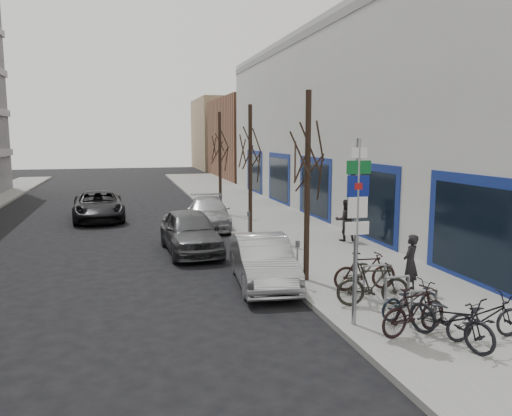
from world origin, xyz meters
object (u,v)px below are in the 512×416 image
parked_car_mid (190,231)px  parked_car_back (208,213)px  meter_back (221,205)px  bike_far_inner (365,271)px  bike_mid_curb (411,297)px  highway_sign_pole (357,221)px  meter_mid (249,225)px  pedestrian_near (410,263)px  lane_car (98,206)px  tree_mid (250,140)px  bike_near_left (451,315)px  pedestrian_far (345,220)px  meter_front (297,259)px  tree_far (220,139)px  bike_mid_inner (373,284)px  tree_near (308,141)px  parked_car_front (263,261)px  bike_near_right (414,310)px  bike_far_curb (485,313)px  bike_rack (397,289)px

parked_car_mid → parked_car_back: parked_car_mid is taller
meter_back → bike_far_inner: size_ratio=0.72×
bike_mid_curb → parked_car_mid: (-3.88, 8.44, 0.14)m
highway_sign_pole → meter_back: size_ratio=3.31×
highway_sign_pole → meter_mid: (-0.25, 8.51, -1.54)m
pedestrian_near → lane_car: bearing=-96.4°
bike_far_inner → bike_mid_curb: bearing=-174.4°
tree_mid → bike_near_left: tree_mid is taller
pedestrian_far → meter_front: bearing=61.1°
bike_far_inner → meter_back: bearing=12.8°
tree_mid → parked_car_mid: tree_mid is taller
tree_mid → pedestrian_far: bearing=-27.9°
parked_car_back → pedestrian_far: size_ratio=2.87×
tree_mid → tree_far: (0.00, 6.50, 0.00)m
bike_mid_curb → bike_mid_inner: size_ratio=0.89×
tree_near → meter_mid: 5.95m
tree_near → bike_mid_inner: 4.30m
pedestrian_far → parked_car_front: bearing=51.0°
bike_near_left → lane_car: (-7.46, 18.29, -0.01)m
bike_near_right → tree_near: bearing=-2.0°
tree_far → bike_far_curb: 18.35m
tree_far → pedestrian_near: size_ratio=3.60×
meter_mid → parked_car_mid: 2.23m
meter_front → meter_mid: (0.00, 5.50, 0.00)m
tree_far → bike_mid_curb: size_ratio=3.41×
highway_sign_pole → tree_far: 16.59m
meter_front → parked_car_front: (-0.75, 0.85, -0.22)m
meter_front → bike_mid_curb: bearing=-61.1°
bike_near_right → bike_far_curb: size_ratio=0.97×
tree_mid → bike_rack: bearing=-82.7°
meter_back → parked_car_back: meter_back is taller
parked_car_mid → tree_mid: bearing=27.1°
meter_front → bike_near_right: size_ratio=0.74×
tree_far → lane_car: tree_far is taller
meter_back → bike_near_right: (1.20, -14.84, -0.24)m
tree_mid → meter_front: (-0.45, -7.00, -3.19)m
meter_front → highway_sign_pole: bearing=-85.3°
bike_rack → bike_near_left: bearing=-90.3°
parked_car_front → tree_far: bearing=90.2°
lane_car → tree_mid: bearing=-50.9°
tree_far → meter_front: bearing=-91.9°
meter_front → bike_near_left: meter_front is taller
highway_sign_pole → bike_mid_inner: bearing=45.6°
tree_mid → bike_far_curb: (2.00, -11.42, -3.41)m
bike_mid_inner → pedestrian_far: size_ratio=1.09×
parked_car_front → bike_far_inner: bearing=-29.6°
bike_near_left → bike_near_right: 0.74m
parked_car_mid → parked_car_back: (1.48, 4.83, -0.09)m
bike_rack → meter_back: meter_back is taller
bike_near_left → bike_mid_inner: bearing=80.3°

